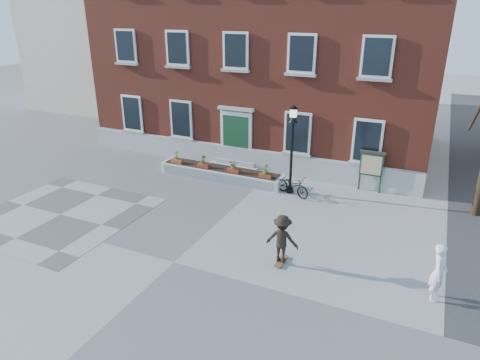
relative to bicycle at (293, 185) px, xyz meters
The scene contains 10 objects.
ground 6.99m from the bicycle, 104.64° to the right, with size 100.00×100.00×0.00m, color gray.
checker_patch 9.67m from the bicycle, 143.48° to the right, with size 6.00×6.00×0.01m, color #515053.
distant_building 24.55m from the bicycle, 146.16° to the left, with size 10.00×12.00×13.00m, color beige.
bicycle is the anchor object (origin of this frame).
bystander 7.90m from the bicycle, 41.15° to the right, with size 0.63×0.41×1.72m, color white.
brick_building 10.03m from the bicycle, 117.51° to the left, with size 18.40×10.85×12.60m.
planter_assembly 3.78m from the bicycle, behind, with size 6.20×1.12×1.15m.
lamp_post 2.11m from the bicycle, 129.78° to the left, with size 0.40×0.40×3.93m.
notice_board 3.60m from the bicycle, 32.08° to the left, with size 1.10×0.16×1.87m.
skateboarder 5.49m from the bicycle, 75.32° to the right, with size 1.07×0.78×1.69m.
Camera 1 is at (6.93, -9.83, 7.67)m, focal length 32.00 mm.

